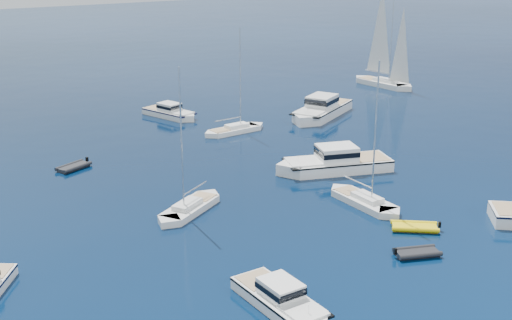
{
  "coord_description": "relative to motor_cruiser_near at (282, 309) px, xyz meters",
  "views": [
    {
      "loc": [
        -34.22,
        -30.74,
        22.19
      ],
      "look_at": [
        -3.58,
        21.47,
        2.2
      ],
      "focal_mm": 47.79,
      "sensor_mm": 36.0,
      "label": 1
    }
  ],
  "objects": [
    {
      "name": "ground",
      "position": [
        13.82,
        -0.79,
        0.0
      ],
      "size": [
        400.0,
        400.0,
        0.0
      ],
      "primitive_type": "plane",
      "color": "#07234A",
      "rests_on": "ground"
    },
    {
      "name": "motor_cruiser_near",
      "position": [
        0.0,
        0.0,
        0.0
      ],
      "size": [
        3.22,
        9.01,
        2.33
      ],
      "primitive_type": null,
      "rotation": [
        0.0,
        0.0,
        3.2
      ],
      "color": "white",
      "rests_on": "ground"
    },
    {
      "name": "motor_cruiser_centre",
      "position": [
        18.55,
        19.58,
        0.0
      ],
      "size": [
        13.05,
        7.12,
        3.28
      ],
      "primitive_type": null,
      "rotation": [
        0.0,
        0.0,
        1.29
      ],
      "color": "white",
      "rests_on": "ground"
    },
    {
      "name": "motor_cruiser_distant",
      "position": [
        29.93,
        37.74,
        0.0
      ],
      "size": [
        13.43,
        10.14,
        3.46
      ],
      "primitive_type": null,
      "rotation": [
        0.0,
        0.0,
        2.1
      ],
      "color": "silver",
      "rests_on": "ground"
    },
    {
      "name": "motor_cruiser_horizon",
      "position": [
        13.1,
        47.29,
        0.0
      ],
      "size": [
        5.6,
        9.23,
        2.32
      ],
      "primitive_type": null,
      "rotation": [
        0.0,
        0.0,
        3.5
      ],
      "color": "silver",
      "rests_on": "ground"
    },
    {
      "name": "sailboat_fore",
      "position": [
        15.47,
        11.03,
        0.0
      ],
      "size": [
        2.64,
        9.04,
        13.18
      ],
      "primitive_type": null,
      "rotation": [
        0.0,
        0.0,
        3.18
      ],
      "color": "silver",
      "rests_on": "ground"
    },
    {
      "name": "sailboat_mid_l",
      "position": [
        1.76,
        17.31,
        0.0
      ],
      "size": [
        8.66,
        6.73,
        12.98
      ],
      "primitive_type": null,
      "rotation": [
        0.0,
        0.0,
        2.15
      ],
      "color": "silver",
      "rests_on": "ground"
    },
    {
      "name": "sailboat_centre",
      "position": [
        16.74,
        36.76,
        0.0
      ],
      "size": [
        8.84,
        3.11,
        12.72
      ],
      "primitive_type": null,
      "rotation": [
        0.0,
        0.0,
        4.81
      ],
      "color": "white",
      "rests_on": "ground"
    },
    {
      "name": "sailboat_sails_r",
      "position": [
        49.27,
        48.24,
        0.0
      ],
      "size": [
        4.71,
        12.08,
        17.3
      ],
      "primitive_type": null,
      "rotation": [
        0.0,
        0.0,
        3.28
      ],
      "color": "white",
      "rests_on": "ground"
    },
    {
      "name": "tender_yellow",
      "position": [
        15.55,
        4.85,
        0.0
      ],
      "size": [
        4.34,
        3.96,
        0.95
      ],
      "primitive_type": null,
      "rotation": [
        0.0,
        0.0,
        0.94
      ],
      "color": "yellow",
      "rests_on": "ground"
    },
    {
      "name": "tender_grey_near",
      "position": [
        12.5,
        1.3,
        0.0
      ],
      "size": [
        3.88,
        2.9,
        0.95
      ],
      "primitive_type": null,
      "rotation": [
        0.0,
        0.0,
        4.39
      ],
      "color": "black",
      "rests_on": "ground"
    },
    {
      "name": "tender_grey_far",
      "position": [
        -3.56,
        33.25,
        0.0
      ],
      "size": [
        4.12,
        3.34,
        0.95
      ],
      "primitive_type": null,
      "rotation": [
        0.0,
        0.0,
        2.01
      ],
      "color": "black",
      "rests_on": "ground"
    }
  ]
}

